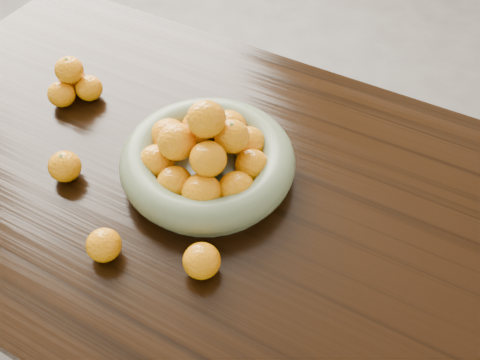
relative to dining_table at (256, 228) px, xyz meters
The scene contains 7 objects.
ground 0.66m from the dining_table, ahead, with size 5.00×5.00×0.00m, color #5F5C5A.
dining_table is the anchor object (origin of this frame).
fruit_bowl 0.20m from the dining_table, behind, with size 0.38×0.38×0.20m.
orange_pyramid 0.59m from the dining_table, behind, with size 0.14×0.13×0.12m.
loose_orange_0 0.44m from the dining_table, 161.61° to the right, with size 0.07×0.07×0.07m, color orange.
loose_orange_1 0.35m from the dining_table, 127.95° to the right, with size 0.07×0.07×0.06m, color orange.
loose_orange_2 0.23m from the dining_table, 94.31° to the right, with size 0.07×0.07×0.07m, color orange.
Camera 1 is at (0.31, -0.64, 1.64)m, focal length 40.00 mm.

